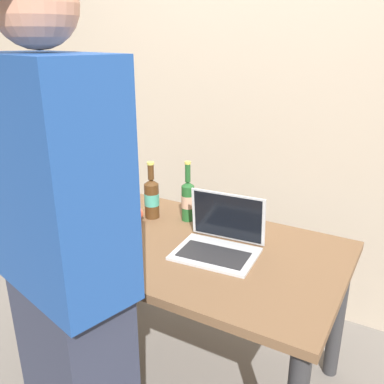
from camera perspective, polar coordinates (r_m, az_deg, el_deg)
name	(u,v)px	position (r m, az deg, el deg)	size (l,w,h in m)	color
ground_plane	(188,371)	(2.28, -0.50, -23.31)	(8.00, 8.00, 0.00)	slate
desk	(188,265)	(1.91, -0.56, -9.95)	(1.36, 0.82, 0.72)	brown
laptop	(220,239)	(1.79, 3.85, -6.51)	(0.36, 0.30, 0.23)	#B7BABC
beer_bottle_green	(152,197)	(2.10, -5.55, -0.68)	(0.08, 0.08, 0.29)	#472B14
beer_bottle_amber	(188,199)	(2.06, -0.57, -0.98)	(0.06, 0.06, 0.30)	#1E5123
person_figure	(67,274)	(1.33, -16.82, -10.68)	(0.49, 0.37, 1.79)	#2D3347
coffee_mug	(132,212)	(2.10, -8.30, -2.69)	(0.12, 0.08, 0.09)	#BF4C33
back_wall	(265,90)	(2.45, 9.95, 13.60)	(6.00, 0.10, 2.60)	tan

